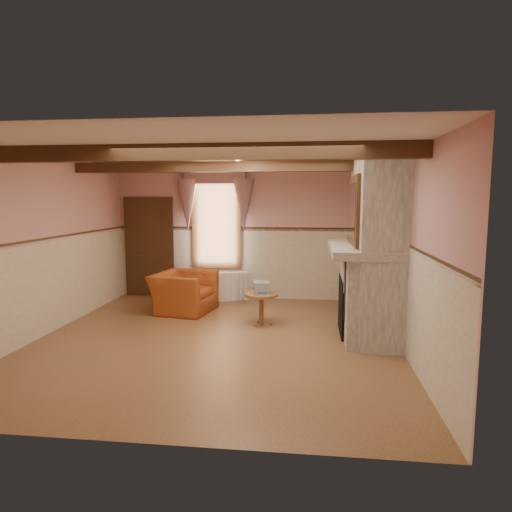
# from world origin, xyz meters

# --- Properties ---
(floor) EXTENTS (5.50, 6.00, 0.01)m
(floor) POSITION_xyz_m (0.00, 0.00, 0.00)
(floor) COLOR brown
(floor) RESTS_ON ground
(ceiling) EXTENTS (5.50, 6.00, 0.01)m
(ceiling) POSITION_xyz_m (0.00, 0.00, 2.80)
(ceiling) COLOR silver
(ceiling) RESTS_ON wall_back
(wall_back) EXTENTS (5.50, 0.02, 2.80)m
(wall_back) POSITION_xyz_m (0.00, 3.00, 1.40)
(wall_back) COLOR tan
(wall_back) RESTS_ON floor
(wall_front) EXTENTS (5.50, 0.02, 2.80)m
(wall_front) POSITION_xyz_m (0.00, -3.00, 1.40)
(wall_front) COLOR tan
(wall_front) RESTS_ON floor
(wall_left) EXTENTS (0.02, 6.00, 2.80)m
(wall_left) POSITION_xyz_m (-2.75, 0.00, 1.40)
(wall_left) COLOR tan
(wall_left) RESTS_ON floor
(wall_right) EXTENTS (0.02, 6.00, 2.80)m
(wall_right) POSITION_xyz_m (2.75, 0.00, 1.40)
(wall_right) COLOR tan
(wall_right) RESTS_ON floor
(wainscot) EXTENTS (5.50, 6.00, 1.50)m
(wainscot) POSITION_xyz_m (0.00, 0.00, 0.75)
(wainscot) COLOR beige
(wainscot) RESTS_ON floor
(chair_rail) EXTENTS (5.50, 6.00, 0.08)m
(chair_rail) POSITION_xyz_m (0.00, 0.00, 1.50)
(chair_rail) COLOR black
(chair_rail) RESTS_ON wainscot
(firebox) EXTENTS (0.20, 0.95, 0.90)m
(firebox) POSITION_xyz_m (2.00, 0.60, 0.45)
(firebox) COLOR black
(firebox) RESTS_ON floor
(armchair) EXTENTS (1.18, 1.30, 0.75)m
(armchair) POSITION_xyz_m (-0.97, 1.65, 0.37)
(armchair) COLOR #994219
(armchair) RESTS_ON floor
(side_table) EXTENTS (0.75, 0.75, 0.55)m
(side_table) POSITION_xyz_m (0.60, 0.88, 0.28)
(side_table) COLOR brown
(side_table) RESTS_ON floor
(book_stack) EXTENTS (0.31, 0.36, 0.20)m
(book_stack) POSITION_xyz_m (0.60, 0.91, 0.65)
(book_stack) COLOR #B7AD8C
(book_stack) RESTS_ON side_table
(radiator) EXTENTS (0.72, 0.43, 0.60)m
(radiator) POSITION_xyz_m (-0.22, 2.70, 0.30)
(radiator) COLOR silver
(radiator) RESTS_ON floor
(bowl) EXTENTS (0.33, 0.33, 0.08)m
(bowl) POSITION_xyz_m (2.24, 0.70, 1.46)
(bowl) COLOR brown
(bowl) RESTS_ON mantel
(mantel_clock) EXTENTS (0.14, 0.24, 0.20)m
(mantel_clock) POSITION_xyz_m (2.24, 1.40, 1.52)
(mantel_clock) COLOR black
(mantel_clock) RESTS_ON mantel
(oil_lamp) EXTENTS (0.11, 0.11, 0.28)m
(oil_lamp) POSITION_xyz_m (2.24, 1.10, 1.56)
(oil_lamp) COLOR gold
(oil_lamp) RESTS_ON mantel
(candle_red) EXTENTS (0.06, 0.06, 0.16)m
(candle_red) POSITION_xyz_m (2.24, -0.13, 1.50)
(candle_red) COLOR maroon
(candle_red) RESTS_ON mantel
(jar_yellow) EXTENTS (0.06, 0.06, 0.12)m
(jar_yellow) POSITION_xyz_m (2.24, 0.04, 1.48)
(jar_yellow) COLOR gold
(jar_yellow) RESTS_ON mantel
(fireplace) EXTENTS (0.85, 2.00, 2.80)m
(fireplace) POSITION_xyz_m (2.42, 0.60, 1.40)
(fireplace) COLOR gray
(fireplace) RESTS_ON floor
(mantel) EXTENTS (1.05, 2.05, 0.12)m
(mantel) POSITION_xyz_m (2.24, 0.60, 1.36)
(mantel) COLOR gray
(mantel) RESTS_ON fireplace
(overmantel_mirror) EXTENTS (0.06, 1.44, 1.04)m
(overmantel_mirror) POSITION_xyz_m (2.06, 0.60, 1.97)
(overmantel_mirror) COLOR silver
(overmantel_mirror) RESTS_ON fireplace
(door) EXTENTS (1.10, 0.10, 2.10)m
(door) POSITION_xyz_m (-2.10, 2.94, 1.05)
(door) COLOR black
(door) RESTS_ON floor
(window) EXTENTS (1.06, 0.08, 2.02)m
(window) POSITION_xyz_m (-0.60, 2.97, 1.65)
(window) COLOR white
(window) RESTS_ON wall_back
(window_drapes) EXTENTS (1.30, 0.14, 1.40)m
(window_drapes) POSITION_xyz_m (-0.60, 2.88, 2.25)
(window_drapes) COLOR gray
(window_drapes) RESTS_ON wall_back
(ceiling_beam_front) EXTENTS (5.50, 0.18, 0.20)m
(ceiling_beam_front) POSITION_xyz_m (0.00, -1.20, 2.70)
(ceiling_beam_front) COLOR black
(ceiling_beam_front) RESTS_ON ceiling
(ceiling_beam_back) EXTENTS (5.50, 0.18, 0.20)m
(ceiling_beam_back) POSITION_xyz_m (0.00, 1.20, 2.70)
(ceiling_beam_back) COLOR black
(ceiling_beam_back) RESTS_ON ceiling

